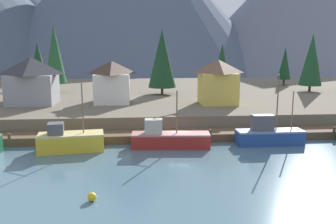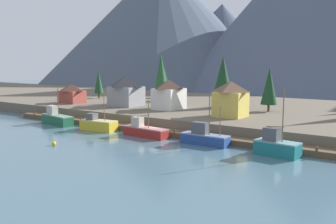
{
  "view_description": "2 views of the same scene",
  "coord_description": "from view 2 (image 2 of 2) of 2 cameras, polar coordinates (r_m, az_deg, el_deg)",
  "views": [
    {
      "loc": [
        -4.87,
        -42.3,
        11.83
      ],
      "look_at": [
        -0.98,
        3.03,
        3.34
      ],
      "focal_mm": 38.48,
      "sensor_mm": 36.0,
      "label": 1
    },
    {
      "loc": [
        40.79,
        -54.18,
        13.4
      ],
      "look_at": [
        0.4,
        3.28,
        4.04
      ],
      "focal_mm": 40.6,
      "sensor_mm": 36.0,
      "label": 2
    }
  ],
  "objects": [
    {
      "name": "ground_plane",
      "position": [
        85.79,
        6.21,
        -1.78
      ],
      "size": [
        400.0,
        400.0,
        1.0
      ],
      "primitive_type": "cube",
      "color": "#476675"
    },
    {
      "name": "dock",
      "position": [
        70.6,
        -0.87,
        -2.94
      ],
      "size": [
        80.0,
        4.0,
        1.6
      ],
      "color": "brown",
      "rests_on": "ground_plane"
    },
    {
      "name": "shoreline_bank",
      "position": [
        96.11,
        9.69,
        0.22
      ],
      "size": [
        400.0,
        56.0,
        2.5
      ],
      "primitive_type": "cube",
      "color": "#665B4C",
      "rests_on": "ground_plane"
    },
    {
      "name": "mountain_west_peak",
      "position": [
        225.79,
        -1.0,
        13.11
      ],
      "size": [
        141.92,
        141.92,
        70.24
      ],
      "primitive_type": "cone",
      "color": "#475160",
      "rests_on": "ground_plane"
    },
    {
      "name": "mountain_central_peak",
      "position": [
        224.21,
        8.03,
        9.96
      ],
      "size": [
        94.1,
        94.1,
        45.97
      ],
      "primitive_type": "cone",
      "color": "#4C566B",
      "rests_on": "ground_plane"
    },
    {
      "name": "mountain_east_peak",
      "position": [
        199.25,
        21.51,
        14.48
      ],
      "size": [
        134.84,
        134.84,
        78.18
      ],
      "primitive_type": "cone",
      "color": "#4C566B",
      "rests_on": "ground_plane"
    },
    {
      "name": "fishing_boat_green",
      "position": [
        84.78,
        -16.36,
        -0.94
      ],
      "size": [
        9.39,
        3.99,
        8.41
      ],
      "rotation": [
        0.0,
        0.0,
        -0.17
      ],
      "color": "#1E5B3D",
      "rests_on": "ground_plane"
    },
    {
      "name": "fishing_boat_yellow",
      "position": [
        75.58,
        -10.44,
        -1.86
      ],
      "size": [
        7.54,
        3.79,
        7.8
      ],
      "rotation": [
        0.0,
        0.0,
        0.12
      ],
      "color": "gold",
      "rests_on": "ground_plane"
    },
    {
      "name": "fishing_boat_red",
      "position": [
        68.45,
        -3.52,
        -2.82
      ],
      "size": [
        9.25,
        3.01,
        6.71
      ],
      "rotation": [
        0.0,
        0.0,
        -0.07
      ],
      "color": "maroon",
      "rests_on": "ground_plane"
    },
    {
      "name": "fishing_boat_blue",
      "position": [
        61.96,
        5.45,
        -3.81
      ],
      "size": [
        8.02,
        2.43,
        8.45
      ],
      "rotation": [
        0.0,
        0.0,
        0.01
      ],
      "color": "navy",
      "rests_on": "ground_plane"
    },
    {
      "name": "fishing_boat_teal",
      "position": [
        56.61,
        15.96,
        -4.91
      ],
      "size": [
        6.49,
        3.35,
        10.06
      ],
      "rotation": [
        0.0,
        0.0,
        -0.11
      ],
      "color": "#196B70",
      "rests_on": "ground_plane"
    },
    {
      "name": "house_white",
      "position": [
        87.1,
        0.14,
        2.69
      ],
      "size": [
        5.83,
        6.96,
        6.79
      ],
      "color": "silver",
      "rests_on": "shoreline_bank"
    },
    {
      "name": "house_yellow",
      "position": [
        76.06,
        9.39,
        1.99
      ],
      "size": [
        5.98,
        5.51,
        7.07
      ],
      "color": "gold",
      "rests_on": "shoreline_bank"
    },
    {
      "name": "house_red",
      "position": [
        103.63,
        -14.24,
        2.73
      ],
      "size": [
        6.43,
        4.94,
        4.98
      ],
      "color": "#9E4238",
      "rests_on": "shoreline_bank"
    },
    {
      "name": "house_grey",
      "position": [
        94.51,
        -6.31,
        3.25
      ],
      "size": [
        7.52,
        6.64,
        7.47
      ],
      "color": "gray",
      "rests_on": "shoreline_bank"
    },
    {
      "name": "conifer_near_left",
      "position": [
        115.24,
        -0.63,
        5.04
      ],
      "size": [
        3.83,
        3.83,
        9.93
      ],
      "color": "#4C3823",
      "rests_on": "shoreline_bank"
    },
    {
      "name": "conifer_mid_left",
      "position": [
        85.59,
        14.96,
        3.76
      ],
      "size": [
        3.57,
        3.57,
        9.58
      ],
      "color": "#4C3823",
      "rests_on": "shoreline_bank"
    },
    {
      "name": "conifer_mid_right",
      "position": [
        104.45,
        -1.05,
        5.77
      ],
      "size": [
        4.08,
        4.08,
        13.22
      ],
      "color": "#4C3823",
      "rests_on": "shoreline_bank"
    },
    {
      "name": "conifer_back_right",
      "position": [
        115.32,
        -10.38,
        4.47
      ],
      "size": [
        2.69,
        2.69,
        8.29
      ],
      "color": "#4C3823",
      "rests_on": "shoreline_bank"
    },
    {
      "name": "conifer_far_left",
      "position": [
        90.5,
        8.23,
        4.91
      ],
      "size": [
        5.31,
        5.31,
        12.27
      ],
      "color": "#4C3823",
      "rests_on": "shoreline_bank"
    },
    {
      "name": "channel_buoy",
      "position": [
        63.72,
        -16.76,
        -4.56
      ],
      "size": [
        0.7,
        0.7,
        0.7
      ],
      "primitive_type": "sphere",
      "color": "gold",
      "rests_on": "ground_plane"
    }
  ]
}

